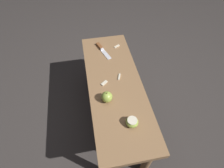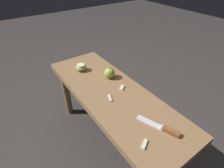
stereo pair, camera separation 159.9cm
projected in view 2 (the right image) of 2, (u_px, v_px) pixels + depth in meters
name	position (u px, v px, depth m)	size (l,w,h in m)	color
ground_plane	(112.00, 141.00, 1.34)	(8.00, 8.00, 0.00)	#383330
wooden_bench	(112.00, 102.00, 1.10)	(1.08, 0.38, 0.49)	olive
knife	(164.00, 128.00, 0.82)	(0.21, 0.10, 0.02)	silver
apple_whole	(110.00, 73.00, 1.16)	(0.07, 0.07, 0.08)	#9EB747
apple_cut	(81.00, 67.00, 1.24)	(0.07, 0.07, 0.05)	#9EB747
apple_slice_near_knife	(122.00, 88.00, 1.08)	(0.05, 0.05, 0.01)	beige
apple_slice_center	(144.00, 144.00, 0.75)	(0.04, 0.05, 0.01)	beige
apple_slice_near_bowl	(110.00, 98.00, 1.00)	(0.06, 0.03, 0.01)	beige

